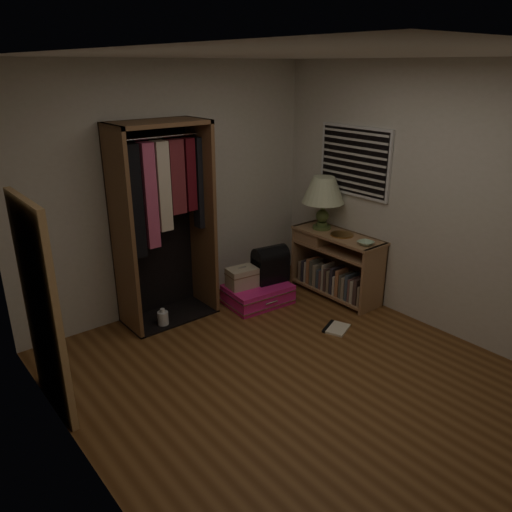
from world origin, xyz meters
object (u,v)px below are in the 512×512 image
Objects in this scene: floor_mirror at (42,309)px; white_jug at (163,319)px; pink_suitcase at (258,294)px; open_wardrobe at (163,207)px; train_case at (242,277)px; table_lamp at (323,191)px; console_bookshelf at (334,263)px; black_bag at (270,263)px.

white_jug is at bearing 24.94° from floor_mirror.
pink_suitcase is 3.88× the size of white_jug.
train_case is (0.77, -0.29, -0.87)m from open_wardrobe.
console_bookshelf is at bearing -91.34° from table_lamp.
console_bookshelf is 2.05m from white_jug.
floor_mirror is 4.80× the size of train_case.
open_wardrobe is 1.85m from table_lamp.
pink_suitcase is at bearing 9.35° from floor_mirror.
table_lamp reaches higher than pink_suitcase.
floor_mirror is at bearing -161.85° from black_bag.
console_bookshelf is 1.83× the size of table_lamp.
open_wardrobe is at bearing 44.47° from white_jug.
pink_suitcase is (-0.85, 0.35, -0.28)m from console_bookshelf.
train_case reaches higher than pink_suitcase.
table_lamp is at bearing -16.07° from open_wardrobe.
train_case is 0.38m from black_bag.
floor_mirror reaches higher than black_bag.
open_wardrobe is 3.36× the size of table_lamp.
black_bag reaches higher than white_jug.
floor_mirror is (-3.24, -0.04, 0.46)m from console_bookshelf.
train_case is 0.85× the size of black_bag.
open_wardrobe is at bearing 163.93° from table_lamp.
open_wardrobe is 1.48m from pink_suitcase.
table_lamp is (0.65, -0.15, 0.76)m from black_bag.
open_wardrobe reaches higher than floor_mirror.
open_wardrobe is at bearing 166.29° from train_case.
floor_mirror is (-1.47, -0.77, -0.35)m from open_wardrobe.
table_lamp is 2.27m from white_jug.
white_jug is (-1.95, 0.56, -0.31)m from console_bookshelf.
table_lamp is at bearing -4.02° from black_bag.
table_lamp reaches higher than train_case.
open_wardrobe reaches higher than console_bookshelf.
floor_mirror is 1.62m from white_jug.
black_bag is at bearing 10.48° from pink_suitcase.
open_wardrobe is 2.69× the size of pink_suitcase.
floor_mirror is at bearing -155.06° from white_jug.
black_bag is 0.68× the size of table_lamp.
train_case is at bearing -7.39° from white_jug.
console_bookshelf reaches higher than train_case.
floor_mirror is 4.09× the size of black_bag.
console_bookshelf is 0.75m from black_bag.
floor_mirror is 2.34m from train_case.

